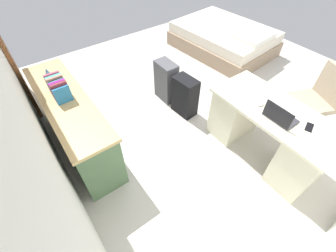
{
  "coord_description": "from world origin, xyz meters",
  "views": [
    {
      "loc": [
        -1.89,
        2.23,
        2.43
      ],
      "look_at": [
        -0.5,
        1.2,
        0.6
      ],
      "focal_mm": 24.55,
      "sensor_mm": 36.0,
      "label": 1
    }
  ],
  "objects_px": {
    "bed": "(224,39)",
    "cell_phone_near_laptop": "(309,127)",
    "laptop": "(280,116)",
    "suitcase_black": "(185,96)",
    "suitcase_spare_grey": "(166,81)",
    "computer_mouse": "(261,104)",
    "desk": "(267,132)",
    "office_chair": "(312,105)",
    "credenza": "(74,123)",
    "figurine_small": "(47,72)"
  },
  "relations": [
    {
      "from": "bed",
      "to": "cell_phone_near_laptop",
      "type": "bearing_deg",
      "value": 149.28
    },
    {
      "from": "bed",
      "to": "laptop",
      "type": "bearing_deg",
      "value": 143.86
    },
    {
      "from": "suitcase_black",
      "to": "suitcase_spare_grey",
      "type": "height_order",
      "value": "suitcase_spare_grey"
    },
    {
      "from": "laptop",
      "to": "computer_mouse",
      "type": "height_order",
      "value": "laptop"
    },
    {
      "from": "desk",
      "to": "bed",
      "type": "xyz_separation_m",
      "value": [
        2.2,
        -1.55,
        -0.14
      ]
    },
    {
      "from": "office_chair",
      "to": "credenza",
      "type": "bearing_deg",
      "value": 59.72
    },
    {
      "from": "credenza",
      "to": "suitcase_black",
      "type": "height_order",
      "value": "credenza"
    },
    {
      "from": "office_chair",
      "to": "bed",
      "type": "distance_m",
      "value": 2.37
    },
    {
      "from": "credenza",
      "to": "computer_mouse",
      "type": "height_order",
      "value": "credenza"
    },
    {
      "from": "credenza",
      "to": "suitcase_spare_grey",
      "type": "distance_m",
      "value": 1.5
    },
    {
      "from": "office_chair",
      "to": "suitcase_black",
      "type": "height_order",
      "value": "office_chair"
    },
    {
      "from": "cell_phone_near_laptop",
      "to": "desk",
      "type": "bearing_deg",
      "value": -12.41
    },
    {
      "from": "desk",
      "to": "office_chair",
      "type": "bearing_deg",
      "value": -94.15
    },
    {
      "from": "office_chair",
      "to": "desk",
      "type": "bearing_deg",
      "value": 85.85
    },
    {
      "from": "bed",
      "to": "suitcase_black",
      "type": "distance_m",
      "value": 2.12
    },
    {
      "from": "bed",
      "to": "figurine_small",
      "type": "bearing_deg",
      "value": 92.73
    },
    {
      "from": "computer_mouse",
      "to": "cell_phone_near_laptop",
      "type": "xyz_separation_m",
      "value": [
        -0.51,
        -0.12,
        -0.01
      ]
    },
    {
      "from": "credenza",
      "to": "cell_phone_near_laptop",
      "type": "height_order",
      "value": "credenza"
    },
    {
      "from": "laptop",
      "to": "computer_mouse",
      "type": "bearing_deg",
      "value": -9.74
    },
    {
      "from": "credenza",
      "to": "bed",
      "type": "relative_size",
      "value": 0.89
    },
    {
      "from": "credenza",
      "to": "cell_phone_near_laptop",
      "type": "bearing_deg",
      "value": -134.84
    },
    {
      "from": "credenza",
      "to": "bed",
      "type": "height_order",
      "value": "credenza"
    },
    {
      "from": "figurine_small",
      "to": "bed",
      "type": "bearing_deg",
      "value": -87.27
    },
    {
      "from": "credenza",
      "to": "bed",
      "type": "bearing_deg",
      "value": -78.23
    },
    {
      "from": "office_chair",
      "to": "cell_phone_near_laptop",
      "type": "distance_m",
      "value": 0.92
    },
    {
      "from": "office_chair",
      "to": "suitcase_black",
      "type": "xyz_separation_m",
      "value": [
        1.24,
        1.16,
        -0.12
      ]
    },
    {
      "from": "office_chair",
      "to": "figurine_small",
      "type": "xyz_separation_m",
      "value": [
        2.1,
        2.67,
        0.43
      ]
    },
    {
      "from": "office_chair",
      "to": "suitcase_black",
      "type": "relative_size",
      "value": 1.57
    },
    {
      "from": "office_chair",
      "to": "computer_mouse",
      "type": "distance_m",
      "value": 1.01
    },
    {
      "from": "suitcase_spare_grey",
      "to": "laptop",
      "type": "height_order",
      "value": "laptop"
    },
    {
      "from": "office_chair",
      "to": "credenza",
      "type": "xyz_separation_m",
      "value": [
        1.56,
        2.67,
        -0.02
      ]
    },
    {
      "from": "bed",
      "to": "suitcase_spare_grey",
      "type": "height_order",
      "value": "suitcase_spare_grey"
    },
    {
      "from": "desk",
      "to": "figurine_small",
      "type": "xyz_separation_m",
      "value": [
        2.04,
        1.81,
        0.46
      ]
    },
    {
      "from": "suitcase_black",
      "to": "figurine_small",
      "type": "distance_m",
      "value": 1.82
    },
    {
      "from": "bed",
      "to": "desk",
      "type": "bearing_deg",
      "value": 144.76
    },
    {
      "from": "figurine_small",
      "to": "laptop",
      "type": "bearing_deg",
      "value": -141.5
    },
    {
      "from": "desk",
      "to": "computer_mouse",
      "type": "xyz_separation_m",
      "value": [
        0.17,
        0.08,
        0.37
      ]
    },
    {
      "from": "desk",
      "to": "suitcase_spare_grey",
      "type": "height_order",
      "value": "desk"
    },
    {
      "from": "laptop",
      "to": "computer_mouse",
      "type": "xyz_separation_m",
      "value": [
        0.26,
        -0.04,
        -0.03
      ]
    },
    {
      "from": "office_chair",
      "to": "cell_phone_near_laptop",
      "type": "relative_size",
      "value": 6.91
    },
    {
      "from": "desk",
      "to": "suitcase_black",
      "type": "height_order",
      "value": "desk"
    },
    {
      "from": "bed",
      "to": "laptop",
      "type": "height_order",
      "value": "laptop"
    },
    {
      "from": "office_chair",
      "to": "figurine_small",
      "type": "relative_size",
      "value": 8.55
    },
    {
      "from": "credenza",
      "to": "cell_phone_near_laptop",
      "type": "xyz_separation_m",
      "value": [
        -1.84,
        -1.85,
        0.35
      ]
    },
    {
      "from": "suitcase_spare_grey",
      "to": "desk",
      "type": "bearing_deg",
      "value": -168.57
    },
    {
      "from": "desk",
      "to": "laptop",
      "type": "height_order",
      "value": "laptop"
    },
    {
      "from": "suitcase_black",
      "to": "laptop",
      "type": "bearing_deg",
      "value": -176.48
    },
    {
      "from": "office_chair",
      "to": "bed",
      "type": "bearing_deg",
      "value": -17.17
    },
    {
      "from": "suitcase_black",
      "to": "figurine_small",
      "type": "height_order",
      "value": "figurine_small"
    },
    {
      "from": "office_chair",
      "to": "laptop",
      "type": "xyz_separation_m",
      "value": [
        -0.03,
        0.97,
        0.37
      ]
    }
  ]
}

